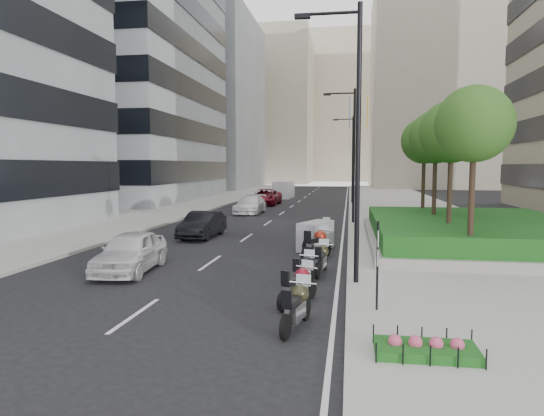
% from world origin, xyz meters
% --- Properties ---
extents(ground, '(160.00, 160.00, 0.00)m').
position_xyz_m(ground, '(0.00, 0.00, 0.00)').
color(ground, black).
rests_on(ground, ground).
extents(sidewalk_right, '(10.00, 100.00, 0.15)m').
position_xyz_m(sidewalk_right, '(9.00, 30.00, 0.07)').
color(sidewalk_right, '#9E9B93').
rests_on(sidewalk_right, ground).
extents(sidewalk_left, '(8.00, 100.00, 0.15)m').
position_xyz_m(sidewalk_left, '(-12.00, 30.00, 0.07)').
color(sidewalk_left, '#9E9B93').
rests_on(sidewalk_left, ground).
extents(lane_edge, '(0.12, 100.00, 0.01)m').
position_xyz_m(lane_edge, '(3.70, 30.00, 0.01)').
color(lane_edge, silver).
rests_on(lane_edge, ground).
extents(lane_centre, '(0.12, 100.00, 0.01)m').
position_xyz_m(lane_centre, '(-1.50, 30.00, 0.01)').
color(lane_centre, silver).
rests_on(lane_centre, ground).
extents(building_grey_mid, '(22.00, 26.00, 40.00)m').
position_xyz_m(building_grey_mid, '(-24.00, 38.00, 20.00)').
color(building_grey_mid, gray).
rests_on(building_grey_mid, ground).
extents(building_grey_far, '(22.00, 26.00, 30.00)m').
position_xyz_m(building_grey_far, '(-24.00, 70.00, 15.00)').
color(building_grey_far, gray).
rests_on(building_grey_far, ground).
extents(building_cream_right, '(28.00, 24.00, 36.00)m').
position_xyz_m(building_cream_right, '(22.00, 80.00, 18.00)').
color(building_cream_right, '#B7AD93').
rests_on(building_cream_right, ground).
extents(building_cream_left, '(26.00, 24.00, 34.00)m').
position_xyz_m(building_cream_left, '(-18.00, 100.00, 17.00)').
color(building_cream_left, '#B7AD93').
rests_on(building_cream_left, ground).
extents(building_cream_centre, '(30.00, 24.00, 38.00)m').
position_xyz_m(building_cream_centre, '(2.00, 120.00, 19.00)').
color(building_cream_centre, '#B7AD93').
rests_on(building_cream_centre, ground).
extents(planter, '(10.00, 14.00, 0.40)m').
position_xyz_m(planter, '(10.00, 10.00, 0.35)').
color(planter, gray).
rests_on(planter, sidewalk_right).
extents(hedge, '(9.40, 13.40, 0.80)m').
position_xyz_m(hedge, '(10.00, 10.00, 0.95)').
color(hedge, '#1A5017').
rests_on(hedge, planter).
extents(flower_bed, '(2.00, 1.00, 0.20)m').
position_xyz_m(flower_bed, '(5.60, -5.00, 0.25)').
color(flower_bed, '#1A5017').
rests_on(flower_bed, sidewalk_right).
extents(tree_0, '(2.80, 2.80, 6.30)m').
position_xyz_m(tree_0, '(8.50, 4.00, 5.42)').
color(tree_0, '#332319').
rests_on(tree_0, planter).
extents(tree_1, '(2.80, 2.80, 6.30)m').
position_xyz_m(tree_1, '(8.50, 8.00, 5.42)').
color(tree_1, '#332319').
rests_on(tree_1, planter).
extents(tree_2, '(2.80, 2.80, 6.30)m').
position_xyz_m(tree_2, '(8.50, 12.00, 5.42)').
color(tree_2, '#332319').
rests_on(tree_2, planter).
extents(tree_3, '(2.80, 2.80, 6.30)m').
position_xyz_m(tree_3, '(8.50, 16.00, 5.42)').
color(tree_3, '#332319').
rests_on(tree_3, planter).
extents(lamp_post_0, '(2.34, 0.45, 9.00)m').
position_xyz_m(lamp_post_0, '(4.14, 1.00, 5.07)').
color(lamp_post_0, black).
rests_on(lamp_post_0, ground).
extents(lamp_post_1, '(2.34, 0.45, 9.00)m').
position_xyz_m(lamp_post_1, '(4.14, 18.00, 5.07)').
color(lamp_post_1, black).
rests_on(lamp_post_1, ground).
extents(lamp_post_2, '(2.34, 0.45, 9.00)m').
position_xyz_m(lamp_post_2, '(4.14, 36.00, 5.07)').
color(lamp_post_2, black).
rests_on(lamp_post_2, ground).
extents(parking_sign, '(0.06, 0.32, 2.50)m').
position_xyz_m(parking_sign, '(4.80, -2.00, 1.46)').
color(parking_sign, black).
rests_on(parking_sign, ground).
extents(motorcycle_0, '(0.73, 2.07, 1.04)m').
position_xyz_m(motorcycle_0, '(2.83, -3.40, 0.56)').
color(motorcycle_0, black).
rests_on(motorcycle_0, ground).
extents(motorcycle_1, '(1.00, 1.92, 1.02)m').
position_xyz_m(motorcycle_1, '(2.66, -1.38, 0.55)').
color(motorcycle_1, black).
rests_on(motorcycle_1, ground).
extents(motorcycle_2, '(0.76, 1.94, 0.99)m').
position_xyz_m(motorcycle_2, '(2.63, 0.61, 0.53)').
color(motorcycle_2, black).
rests_on(motorcycle_2, ground).
extents(motorcycle_3, '(0.69, 2.08, 1.04)m').
position_xyz_m(motorcycle_3, '(3.08, 2.64, 0.55)').
color(motorcycle_3, black).
rests_on(motorcycle_3, ground).
extents(motorcycle_4, '(1.19, 2.28, 1.21)m').
position_xyz_m(motorcycle_4, '(2.74, 5.34, 0.65)').
color(motorcycle_4, black).
rests_on(motorcycle_4, ground).
extents(motorcycle_5, '(1.65, 2.39, 1.35)m').
position_xyz_m(motorcycle_5, '(2.52, 7.59, 0.67)').
color(motorcycle_5, black).
rests_on(motorcycle_5, ground).
extents(motorcycle_6, '(0.96, 2.09, 1.09)m').
position_xyz_m(motorcycle_6, '(2.70, 9.81, 0.58)').
color(motorcycle_6, black).
rests_on(motorcycle_6, ground).
extents(car_a, '(2.16, 4.57, 1.51)m').
position_xyz_m(car_a, '(-3.95, 1.93, 0.76)').
color(car_a, silver).
rests_on(car_a, ground).
extents(car_b, '(1.67, 4.38, 1.43)m').
position_xyz_m(car_b, '(-3.91, 10.69, 0.71)').
color(car_b, black).
rests_on(car_b, ground).
extents(car_c, '(2.13, 5.15, 1.49)m').
position_xyz_m(car_c, '(-4.07, 24.43, 0.74)').
color(car_c, white).
rests_on(car_c, ground).
extents(car_d, '(2.78, 5.81, 1.60)m').
position_xyz_m(car_d, '(-4.37, 33.30, 0.80)').
color(car_d, maroon).
rests_on(car_d, ground).
extents(delivery_van, '(2.16, 5.04, 2.07)m').
position_xyz_m(delivery_van, '(-3.94, 43.76, 0.97)').
color(delivery_van, white).
rests_on(delivery_van, ground).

